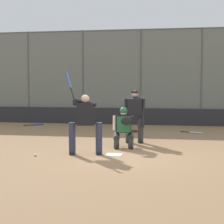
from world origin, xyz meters
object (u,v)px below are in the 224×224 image
umpire_home (135,115)px  spare_bat_by_padding (194,133)px  fielding_glove_on_dirt (134,131)px  catcher_behind_plate (124,127)px  batter_at_plate (85,122)px  spare_bat_near_backstop (36,125)px  baseball_loose (35,155)px

umpire_home → spare_bat_by_padding: 3.34m
umpire_home → fielding_glove_on_dirt: 2.70m
catcher_behind_plate → fielding_glove_on_dirt: 3.53m
batter_at_plate → spare_bat_near_backstop: bearing=-68.4°
fielding_glove_on_dirt → spare_bat_by_padding: bearing=-179.5°
spare_bat_near_backstop → baseball_loose: (-2.55, 6.63, 0.00)m
umpire_home → spare_bat_near_backstop: bearing=-46.0°
spare_bat_by_padding → fielding_glove_on_dirt: fielding_glove_on_dirt is taller
fielding_glove_on_dirt → baseball_loose: fielding_glove_on_dirt is taller
batter_at_plate → catcher_behind_plate: batter_at_plate is taller
spare_bat_by_padding → spare_bat_near_backstop: bearing=-164.6°
spare_bat_by_padding → catcher_behind_plate: bearing=-94.0°
catcher_behind_plate → umpire_home: (-0.21, -0.93, 0.27)m
fielding_glove_on_dirt → baseball_loose: size_ratio=4.00×
catcher_behind_plate → spare_bat_near_backstop: size_ratio=1.74×
spare_bat_near_backstop → baseball_loose: baseball_loose is taller
spare_bat_near_backstop → fielding_glove_on_dirt: 4.79m
baseball_loose → umpire_home: bearing=-131.7°
spare_bat_by_padding → umpire_home: bearing=-99.5°
baseball_loose → batter_at_plate: bearing=-158.6°
batter_at_plate → fielding_glove_on_dirt: 4.78m
catcher_behind_plate → umpire_home: bearing=-112.1°
umpire_home → spare_bat_near_backstop: 6.37m
batter_at_plate → spare_bat_near_backstop: size_ratio=3.22×
fielding_glove_on_dirt → baseball_loose: (1.99, 5.12, -0.02)m
spare_bat_by_padding → fielding_glove_on_dirt: bearing=-151.7°
fielding_glove_on_dirt → baseball_loose: 5.50m
batter_at_plate → baseball_loose: size_ratio=29.65×
catcher_behind_plate → fielding_glove_on_dirt: size_ratio=4.01×
spare_bat_near_backstop → spare_bat_by_padding: bearing=-57.0°
batter_at_plate → spare_bat_by_padding: batter_at_plate is taller
batter_at_plate → fielding_glove_on_dirt: (-0.78, -4.64, -0.81)m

